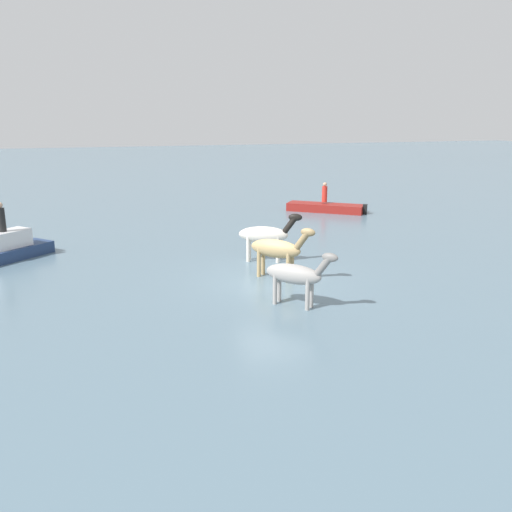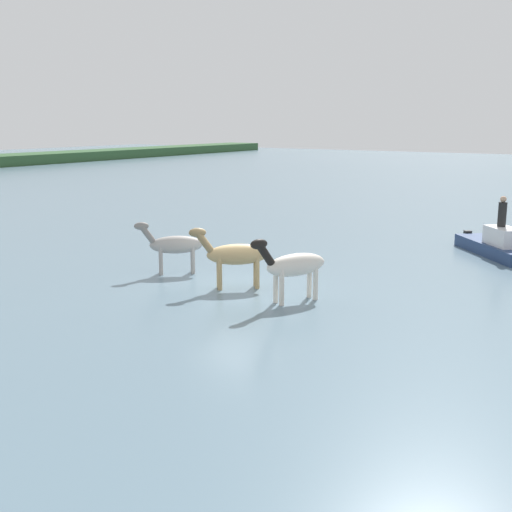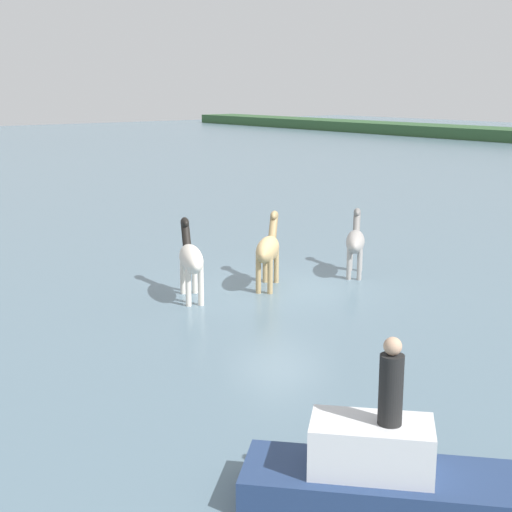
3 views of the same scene
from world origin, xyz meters
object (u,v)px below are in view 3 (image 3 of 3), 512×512
(horse_mid_herd, at_px, (191,258))
(person_spotter_bow, at_px, (391,384))
(horse_lead, at_px, (268,249))
(horse_pinto_flank, at_px, (355,241))
(boat_dinghy_port, at_px, (404,485))

(horse_mid_herd, height_order, person_spotter_bow, person_spotter_bow)
(horse_lead, height_order, horse_mid_herd, horse_mid_herd)
(horse_pinto_flank, bearing_deg, horse_mid_herd, 128.24)
(boat_dinghy_port, distance_m, person_spotter_bow, 1.44)
(horse_lead, bearing_deg, person_spotter_bow, -163.18)
(boat_dinghy_port, bearing_deg, person_spotter_bow, 2.09)
(horse_mid_herd, bearing_deg, horse_lead, -72.53)
(horse_pinto_flank, relative_size, boat_dinghy_port, 0.47)
(boat_dinghy_port, relative_size, person_spotter_bow, 3.51)
(horse_mid_herd, relative_size, horse_pinto_flank, 1.24)
(horse_lead, height_order, person_spotter_bow, person_spotter_bow)
(horse_mid_herd, xyz_separation_m, boat_dinghy_port, (10.17, -3.31, -0.78))
(horse_lead, height_order, horse_pinto_flank, horse_lead)
(horse_lead, xyz_separation_m, horse_pinto_flank, (0.49, 2.93, -0.08))
(horse_pinto_flank, relative_size, person_spotter_bow, 1.66)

